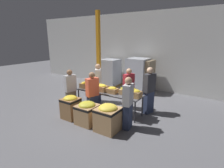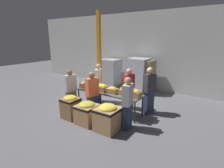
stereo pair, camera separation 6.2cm
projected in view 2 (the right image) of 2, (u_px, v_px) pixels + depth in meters
ground_plane at (109, 111)px, 6.62m from camera, size 30.00×30.00×0.00m
wall_back at (149, 52)px, 9.08m from camera, size 16.00×0.08×4.00m
sorting_table at (109, 93)px, 6.44m from camera, size 2.58×0.72×0.78m
banana_box_0 at (86, 85)px, 6.88m from camera, size 0.38×0.36×0.27m
banana_box_1 at (96, 85)px, 6.74m from camera, size 0.38×0.35×0.27m
banana_box_2 at (102, 88)px, 6.45m from camera, size 0.38×0.32×0.28m
banana_box_3 at (112, 90)px, 6.25m from camera, size 0.38×0.29×0.23m
banana_box_4 at (125, 91)px, 6.07m from camera, size 0.38×0.28×0.27m
banana_box_5 at (135, 93)px, 5.78m from camera, size 0.38×0.32×0.29m
volunteer_0 at (149, 91)px, 6.27m from camera, size 0.36×0.51×1.71m
volunteer_1 at (92, 95)px, 6.05m from camera, size 0.33×0.47×1.59m
volunteer_2 at (129, 89)px, 6.73m from camera, size 0.35×0.47×1.59m
volunteer_3 at (71, 90)px, 6.61m from camera, size 0.31×0.46×1.57m
volunteer_4 at (99, 83)px, 7.44m from camera, size 0.43×0.49×1.65m
volunteer_5 at (128, 104)px, 5.19m from camera, size 0.29×0.46×1.61m
donation_bin_0 at (71, 106)px, 5.99m from camera, size 0.54×0.54×0.81m
donation_bin_1 at (87, 112)px, 5.60m from camera, size 0.63×0.63×0.75m
donation_bin_2 at (108, 117)px, 5.16m from camera, size 0.66×0.66×0.83m
support_pillar at (99, 52)px, 8.93m from camera, size 0.17×0.17×4.00m
pallet_stack_0 at (144, 77)px, 8.81m from camera, size 0.93×0.93×1.64m
pallet_stack_1 at (111, 73)px, 9.91m from camera, size 1.01×1.01×1.54m
pallet_stack_2 at (138, 75)px, 8.88m from camera, size 1.08×1.08×1.71m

